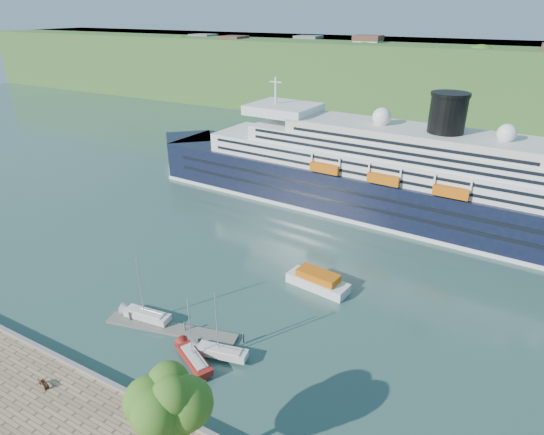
% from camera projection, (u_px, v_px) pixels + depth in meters
% --- Properties ---
extents(ground, '(400.00, 400.00, 0.00)m').
position_uv_depth(ground, '(112.00, 390.00, 45.14)').
color(ground, '#294A45').
rests_on(ground, ground).
extents(far_hillside, '(400.00, 50.00, 24.00)m').
position_uv_depth(far_hillside, '(430.00, 80.00, 155.17)').
color(far_hillside, '#375C25').
rests_on(far_hillside, ground).
extents(quay_coping, '(220.00, 0.50, 0.30)m').
position_uv_depth(quay_coping, '(109.00, 383.00, 44.49)').
color(quay_coping, slate).
rests_on(quay_coping, promenade).
extents(cruise_ship, '(101.63, 20.12, 22.68)m').
position_uv_depth(cruise_ship, '(378.00, 152.00, 80.01)').
color(cruise_ship, black).
rests_on(cruise_ship, ground).
extents(park_bench, '(1.43, 0.83, 0.86)m').
position_uv_depth(park_bench, '(44.00, 383.00, 44.08)').
color(park_bench, '#412012').
rests_on(park_bench, promenade).
extents(promenade_tree, '(6.63, 6.63, 10.97)m').
position_uv_depth(promenade_tree, '(168.00, 422.00, 33.87)').
color(promenade_tree, '#36671B').
rests_on(promenade_tree, promenade).
extents(floating_pontoon, '(16.25, 5.67, 0.36)m').
position_uv_depth(floating_pontoon, '(171.00, 329.00, 53.48)').
color(floating_pontoon, slate).
rests_on(floating_pontoon, ground).
extents(sailboat_white_near, '(6.61, 2.54, 8.32)m').
position_uv_depth(sailboat_white_near, '(144.00, 292.00, 53.32)').
color(sailboat_white_near, silver).
rests_on(sailboat_white_near, ground).
extents(sailboat_red, '(6.27, 4.33, 7.96)m').
position_uv_depth(sailboat_red, '(192.00, 336.00, 46.52)').
color(sailboat_red, maroon).
rests_on(sailboat_red, ground).
extents(sailboat_white_far, '(6.38, 3.00, 7.95)m').
position_uv_depth(sailboat_white_far, '(221.00, 329.00, 47.59)').
color(sailboat_white_far, silver).
rests_on(sailboat_white_far, ground).
extents(tender_launch, '(8.99, 4.15, 2.39)m').
position_uv_depth(tender_launch, '(318.00, 280.00, 61.16)').
color(tender_launch, '#C95B0B').
rests_on(tender_launch, ground).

